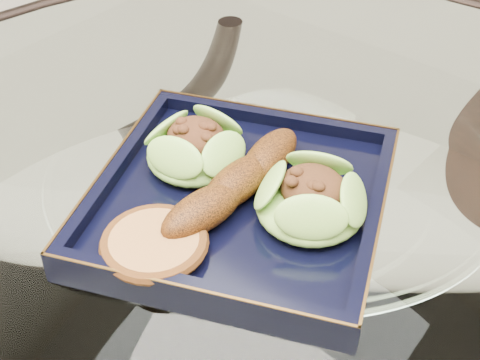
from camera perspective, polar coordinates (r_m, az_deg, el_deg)
The scene contains 6 objects.
dining_table at distance 0.79m, azimuth 2.24°, elevation -10.57°, with size 1.13×1.13×0.77m.
navy_plate at distance 0.65m, azimuth 0.00°, elevation -2.05°, with size 0.27×0.27×0.02m, color black.
lettuce_wrap_left at distance 0.67m, azimuth -3.87°, elevation 2.58°, with size 0.10×0.10×0.03m, color #59A32F.
lettuce_wrap_right at distance 0.61m, azimuth 6.04°, elevation -1.89°, with size 0.10×0.10×0.04m, color #51932A.
roasted_plantain at distance 0.63m, azimuth -0.19°, elevation -0.17°, with size 0.18×0.04×0.03m, color #5A2A09.
crumb_patty at distance 0.59m, azimuth -7.31°, elevation -5.51°, with size 0.08×0.08×0.02m, color #AA7038.
Camera 1 is at (0.29, -0.41, 1.20)m, focal length 50.00 mm.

